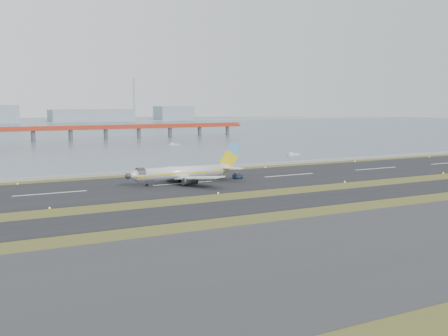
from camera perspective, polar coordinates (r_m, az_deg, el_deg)
The scene contains 10 objects.
ground at distance 146.84m, azimuth 0.80°, elevation -3.06°, with size 1000.00×1000.00×0.00m, color #3C4719.
apron_strip at distance 103.86m, azimuth 16.24°, elevation -7.37°, with size 1000.00×50.00×0.10m, color #313133.
taxiway_strip at distance 136.72m, azimuth 3.31°, elevation -3.77°, with size 1000.00×18.00×0.10m, color black.
runway_strip at distance 173.17m, azimuth -4.16°, elevation -1.57°, with size 1000.00×45.00×0.10m, color black.
seawall at distance 200.48m, azimuth -7.78°, elevation -0.37°, with size 1000.00×2.50×1.00m, color gray.
red_pier at distance 387.00m, azimuth -15.34°, elevation 3.81°, with size 260.00×5.00×10.20m.
airliner at distance 172.72m, azimuth -3.99°, elevation -0.45°, with size 38.52×32.89×12.80m.
pushback_tug at distance 183.19m, azimuth 1.38°, elevation -0.81°, with size 3.59×2.68×2.05m.
workboat_near at distance 266.87m, azimuth 6.97°, elevation 1.39°, with size 7.29×3.25×1.71m.
workboat_far at distance 330.59m, azimuth -5.07°, elevation 2.41°, with size 6.88×4.37×1.60m.
Camera 1 is at (-72.22, -125.45, 24.71)m, focal length 45.00 mm.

